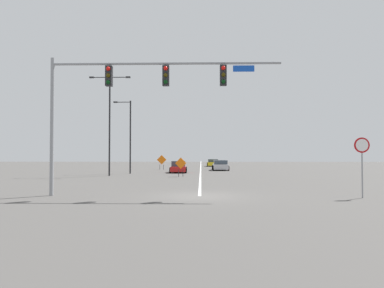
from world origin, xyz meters
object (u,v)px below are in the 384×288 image
traffic_signal_assembly (133,88)px  stop_sign (362,155)px  street_lamp_mid_left (129,133)px  construction_sign_left_shoulder (162,160)px  car_red_approaching (178,167)px  construction_sign_left_lane (181,164)px  car_yellow_distant (213,163)px  car_silver_passing (220,165)px  street_lamp_far_right (110,117)px

traffic_signal_assembly → stop_sign: (11.47, -0.62, -3.51)m
traffic_signal_assembly → street_lamp_mid_left: bearing=101.7°
stop_sign → construction_sign_left_shoulder: size_ratio=1.48×
car_red_approaching → stop_sign: bearing=-66.5°
construction_sign_left_lane → construction_sign_left_shoulder: bearing=102.8°
traffic_signal_assembly → construction_sign_left_lane: (1.60, 15.95, -4.44)m
construction_sign_left_lane → car_red_approaching: construction_sign_left_lane is taller
construction_sign_left_shoulder → construction_sign_left_lane: size_ratio=1.10×
traffic_signal_assembly → construction_sign_left_shoulder: (-1.88, 31.28, -4.33)m
car_yellow_distant → car_silver_passing: bearing=-88.2°
construction_sign_left_lane → car_silver_passing: bearing=72.0°
street_lamp_far_right → car_yellow_distant: size_ratio=2.31×
car_yellow_distant → car_silver_passing: size_ratio=0.96×
street_lamp_mid_left → construction_sign_left_shoulder: 10.82m
street_lamp_far_right → construction_sign_left_shoulder: (3.62, 14.25, -4.52)m
street_lamp_mid_left → car_yellow_distant: size_ratio=1.87×
car_yellow_distant → car_red_approaching: 21.90m
street_lamp_mid_left → car_silver_passing: street_lamp_mid_left is taller
stop_sign → car_silver_passing: (-5.39, 30.35, -1.44)m
construction_sign_left_lane → car_yellow_distant: bearing=82.2°
traffic_signal_assembly → stop_sign: 12.01m
traffic_signal_assembly → car_yellow_distant: 45.75m
traffic_signal_assembly → car_silver_passing: traffic_signal_assembly is taller
car_red_approaching → car_silver_passing: size_ratio=0.96×
construction_sign_left_shoulder → traffic_signal_assembly: bearing=-86.6°
traffic_signal_assembly → construction_sign_left_shoulder: traffic_signal_assembly is taller
traffic_signal_assembly → car_red_approaching: (0.90, 23.73, -4.98)m
traffic_signal_assembly → construction_sign_left_lane: size_ratio=6.57×
street_lamp_far_right → construction_sign_left_lane: (7.11, -1.08, -4.63)m
car_silver_passing → stop_sign: bearing=-79.9°
traffic_signal_assembly → street_lamp_far_right: bearing=107.9°
construction_sign_left_shoulder → stop_sign: bearing=-67.3°
car_red_approaching → car_yellow_distant: bearing=77.6°
street_lamp_mid_left → construction_sign_left_shoulder: street_lamp_mid_left is taller
construction_sign_left_shoulder → car_yellow_distant: size_ratio=0.47×
car_red_approaching → car_silver_passing: 7.92m
car_yellow_distant → street_lamp_mid_left: bearing=-112.7°
car_red_approaching → street_lamp_mid_left: bearing=-155.0°
street_lamp_far_right → street_lamp_mid_left: 4.56m
stop_sign → street_lamp_mid_left: bearing=126.0°
stop_sign → street_lamp_far_right: size_ratio=0.30×
street_lamp_far_right → car_silver_passing: street_lamp_far_right is taller
street_lamp_far_right → car_red_approaching: (6.41, 6.70, -5.16)m
traffic_signal_assembly → construction_sign_left_lane: bearing=84.3°
traffic_signal_assembly → car_yellow_distant: size_ratio=2.80×
construction_sign_left_lane → car_red_approaching: 7.83m
car_yellow_distant → car_red_approaching: size_ratio=1.00×
car_red_approaching → car_silver_passing: bearing=49.2°
car_silver_passing → car_red_approaching: bearing=-130.8°
stop_sign → car_yellow_distant: (-5.88, 45.75, -1.49)m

